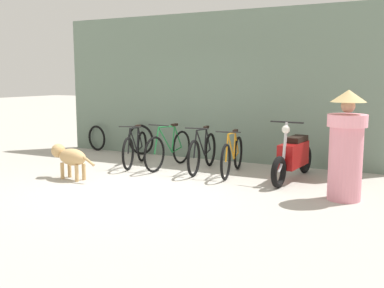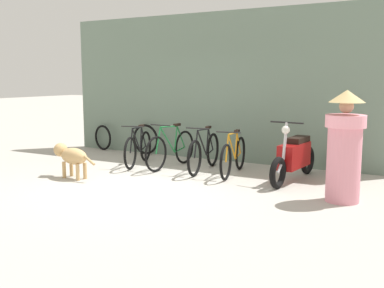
# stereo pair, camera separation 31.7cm
# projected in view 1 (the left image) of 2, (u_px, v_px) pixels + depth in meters

# --- Properties ---
(ground_plane) EXTENTS (60.00, 60.00, 0.00)m
(ground_plane) POSITION_uv_depth(u_px,v_px,m) (139.00, 187.00, 7.47)
(ground_plane) COLOR #ADA89E
(shop_wall_back) EXTENTS (7.59, 0.20, 3.21)m
(shop_wall_back) POSITION_uv_depth(u_px,v_px,m) (212.00, 87.00, 9.89)
(shop_wall_back) COLOR slate
(shop_wall_back) RESTS_ON ground
(bicycle_0) EXTENTS (0.56, 1.56, 0.86)m
(bicycle_0) POSITION_uv_depth(u_px,v_px,m) (135.00, 149.00, 9.29)
(bicycle_0) COLOR black
(bicycle_0) RESTS_ON ground
(bicycle_1) EXTENTS (0.46, 1.73, 0.91)m
(bicycle_1) POSITION_uv_depth(u_px,v_px,m) (169.00, 149.00, 9.06)
(bicycle_1) COLOR black
(bicycle_1) RESTS_ON ground
(bicycle_2) EXTENTS (0.46, 1.74, 0.89)m
(bicycle_2) POSITION_uv_depth(u_px,v_px,m) (203.00, 152.00, 8.76)
(bicycle_2) COLOR black
(bicycle_2) RESTS_ON ground
(bicycle_3) EXTENTS (0.46, 1.68, 0.86)m
(bicycle_3) POSITION_uv_depth(u_px,v_px,m) (232.00, 156.00, 8.44)
(bicycle_3) COLOR black
(bicycle_3) RESTS_ON ground
(motorcycle) EXTENTS (0.58, 1.92, 1.08)m
(motorcycle) POSITION_uv_depth(u_px,v_px,m) (293.00, 156.00, 7.95)
(motorcycle) COLOR black
(motorcycle) RESTS_ON ground
(stray_dog) EXTENTS (1.10, 0.38, 0.62)m
(stray_dog) POSITION_uv_depth(u_px,v_px,m) (69.00, 157.00, 8.05)
(stray_dog) COLOR tan
(stray_dog) RESTS_ON ground
(person_in_robes) EXTENTS (0.74, 0.74, 1.64)m
(person_in_robes) POSITION_uv_depth(u_px,v_px,m) (346.00, 144.00, 6.59)
(person_in_robes) COLOR pink
(person_in_robes) RESTS_ON ground
(spare_tire_left) EXTENTS (0.72, 0.08, 0.72)m
(spare_tire_left) POSITION_uv_depth(u_px,v_px,m) (141.00, 140.00, 10.61)
(spare_tire_left) COLOR black
(spare_tire_left) RESTS_ON ground
(spare_tire_right) EXTENTS (0.63, 0.19, 0.63)m
(spare_tire_right) POSITION_uv_depth(u_px,v_px,m) (97.00, 138.00, 11.20)
(spare_tire_right) COLOR black
(spare_tire_right) RESTS_ON ground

